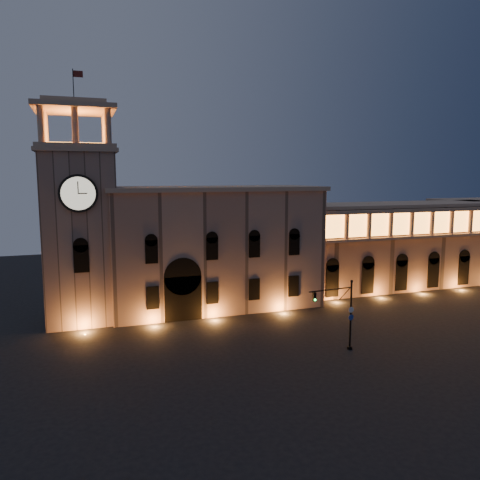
{
  "coord_description": "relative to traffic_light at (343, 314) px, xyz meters",
  "views": [
    {
      "loc": [
        -20.31,
        -43.29,
        19.01
      ],
      "look_at": [
        -0.06,
        16.0,
        10.49
      ],
      "focal_mm": 35.0,
      "sensor_mm": 36.0,
      "label": 1
    }
  ],
  "objects": [
    {
      "name": "ground",
      "position": [
        -6.33,
        0.23,
        -4.12
      ],
      "size": [
        160.0,
        160.0,
        0.0
      ],
      "primitive_type": "plane",
      "color": "black",
      "rests_on": "ground"
    },
    {
      "name": "government_building",
      "position": [
        -8.41,
        22.16,
        4.65
      ],
      "size": [
        30.8,
        12.8,
        17.6
      ],
      "color": "#916F5F",
      "rests_on": "ground"
    },
    {
      "name": "clock_tower",
      "position": [
        -26.83,
        21.21,
        8.38
      ],
      "size": [
        9.8,
        9.8,
        32.4
      ],
      "color": "#916F5F",
      "rests_on": "ground"
    },
    {
      "name": "colonnade_wing",
      "position": [
        25.67,
        24.15,
        3.21
      ],
      "size": [
        40.6,
        11.5,
        14.5
      ],
      "color": "#8C6A59",
      "rests_on": "ground"
    },
    {
      "name": "traffic_light",
      "position": [
        0.0,
        0.0,
        0.0
      ],
      "size": [
        5.71,
        0.95,
        7.85
      ],
      "rotation": [
        0.0,
        0.0,
        0.09
      ],
      "color": "black",
      "rests_on": "ground"
    }
  ]
}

